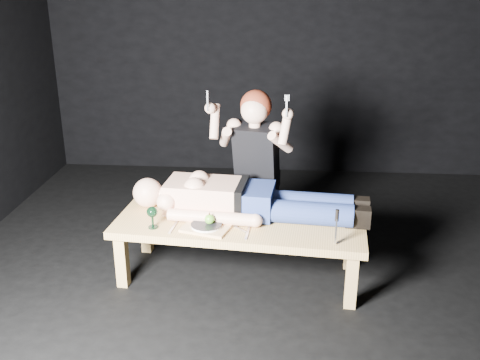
{
  "coord_description": "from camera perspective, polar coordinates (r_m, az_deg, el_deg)",
  "views": [
    {
      "loc": [
        0.04,
        -3.47,
        2.13
      ],
      "look_at": [
        -0.25,
        0.16,
        0.75
      ],
      "focal_mm": 41.12,
      "sensor_mm": 36.0,
      "label": 1
    }
  ],
  "objects": [
    {
      "name": "ground",
      "position": [
        4.08,
        3.36,
        -10.8
      ],
      "size": [
        5.0,
        5.0,
        0.0
      ],
      "primitive_type": "plane",
      "color": "black",
      "rests_on": "ground"
    },
    {
      "name": "back_wall",
      "position": [
        6.01,
        4.27,
        14.7
      ],
      "size": [
        5.0,
        0.0,
        5.0
      ],
      "primitive_type": "plane",
      "rotation": [
        1.57,
        0.0,
        0.0
      ],
      "color": "black",
      "rests_on": "ground"
    },
    {
      "name": "table",
      "position": [
        4.07,
        -0.06,
        -7.18
      ],
      "size": [
        1.84,
        0.83,
        0.45
      ],
      "primitive_type": "cube",
      "rotation": [
        0.0,
        0.0,
        -0.09
      ],
      "color": "tan",
      "rests_on": "ground"
    },
    {
      "name": "lying_man",
      "position": [
        4.03,
        1.12,
        -1.68
      ],
      "size": [
        2.01,
        0.77,
        0.29
      ],
      "primitive_type": null,
      "rotation": [
        0.0,
        0.0,
        -0.09
      ],
      "color": "#F6BB9B",
      "rests_on": "table"
    },
    {
      "name": "kneeling_woman",
      "position": [
        4.42,
        1.96,
        1.49
      ],
      "size": [
        0.88,
        0.94,
        1.35
      ],
      "primitive_type": null,
      "rotation": [
        0.0,
        0.0,
        -0.23
      ],
      "color": "black",
      "rests_on": "ground"
    },
    {
      "name": "serving_tray",
      "position": [
        3.86,
        -3.51,
        -4.95
      ],
      "size": [
        0.37,
        0.31,
        0.02
      ],
      "primitive_type": "cube",
      "rotation": [
        0.0,
        0.0,
        -0.27
      ],
      "color": "tan",
      "rests_on": "table"
    },
    {
      "name": "plate",
      "position": [
        3.85,
        -3.52,
        -4.72
      ],
      "size": [
        0.26,
        0.26,
        0.02
      ],
      "primitive_type": "cylinder",
      "rotation": [
        0.0,
        0.0,
        -0.27
      ],
      "color": "white",
      "rests_on": "serving_tray"
    },
    {
      "name": "apple",
      "position": [
        3.84,
        -3.18,
        -4.08
      ],
      "size": [
        0.07,
        0.07,
        0.07
      ],
      "primitive_type": "sphere",
      "color": "#4B9C1C",
      "rests_on": "plate"
    },
    {
      "name": "goblet",
      "position": [
        3.89,
        -9.07,
        -3.85
      ],
      "size": [
        0.08,
        0.08,
        0.16
      ],
      "primitive_type": null,
      "rotation": [
        0.0,
        0.0,
        -0.09
      ],
      "color": "black",
      "rests_on": "table"
    },
    {
      "name": "fork_flat",
      "position": [
        3.9,
        -6.95,
        -4.9
      ],
      "size": [
        0.03,
        0.19,
        0.01
      ],
      "primitive_type": "cube",
      "rotation": [
        0.0,
        0.0,
        -0.09
      ],
      "color": "#B2B2B7",
      "rests_on": "table"
    },
    {
      "name": "knife_flat",
      "position": [
        3.79,
        0.78,
        -5.55
      ],
      "size": [
        0.03,
        0.19,
        0.01
      ],
      "primitive_type": "cube",
      "rotation": [
        0.0,
        0.0,
        -0.06
      ],
      "color": "#B2B2B7",
      "rests_on": "table"
    },
    {
      "name": "spoon_flat",
      "position": [
        3.86,
        -0.22,
        -4.99
      ],
      "size": [
        0.14,
        0.15,
        0.01
      ],
      "primitive_type": "cube",
      "rotation": [
        0.0,
        0.0,
        0.75
      ],
      "color": "#B2B2B7",
      "rests_on": "table"
    },
    {
      "name": "carving_knife",
      "position": [
        3.65,
        9.96,
        -4.84
      ],
      "size": [
        0.03,
        0.04,
        0.25
      ],
      "primitive_type": null,
      "rotation": [
        0.0,
        0.0,
        -0.09
      ],
      "color": "#B2B2B7",
      "rests_on": "table"
    }
  ]
}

